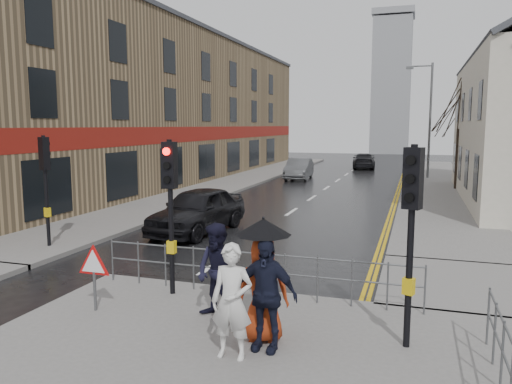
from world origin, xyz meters
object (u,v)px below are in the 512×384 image
Objects in this scene: pedestrian_a at (232,301)px; pedestrian_with_umbrella at (263,276)px; car_parked at (198,210)px; pedestrian_d at (265,294)px; pedestrian_b at (218,272)px; car_mid at (299,169)px.

pedestrian_with_umbrella is at bearing 67.80° from pedestrian_a.
car_parked is (-4.75, 9.07, -0.26)m from pedestrian_a.
car_parked is (-5.16, 8.62, -0.27)m from pedestrian_d.
pedestrian_d is at bearing -53.31° from car_parked.
pedestrian_a is at bearing -38.20° from pedestrian_b.
pedestrian_with_umbrella is at bearing -8.58° from pedestrian_b.
car_parked is (-3.93, 7.66, -0.26)m from pedestrian_b.
pedestrian_b is 0.39× the size of car_parked.
car_parked is at bearing 115.68° from pedestrian_a.
pedestrian_a is 0.99× the size of pedestrian_d.
pedestrian_a is 1.63m from pedestrian_b.
pedestrian_a is 0.87× the size of pedestrian_with_umbrella.
pedestrian_with_umbrella is at bearing 117.14° from pedestrian_d.
car_parked reaches higher than car_mid.
pedestrian_d reaches higher than car_parked.
pedestrian_a is 0.39× the size of car_parked.
pedestrian_d is at bearing -16.24° from pedestrian_b.
pedestrian_with_umbrella is 0.40m from pedestrian_d.
car_parked is 1.06× the size of car_mid.
car_parked is at bearing 125.56° from pedestrian_d.
pedestrian_with_umbrella is at bearing -82.43° from car_mid.
car_mid is at bearing 97.60° from car_parked.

